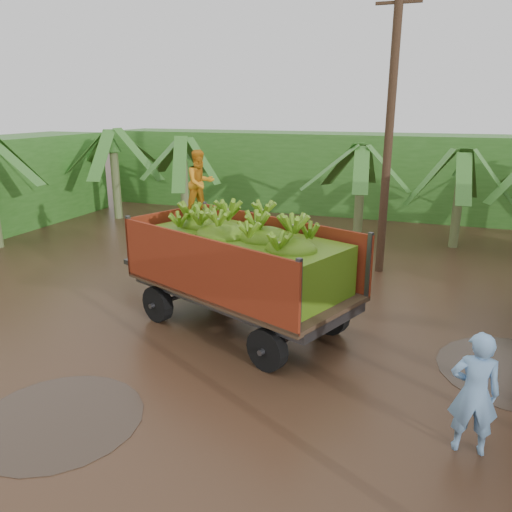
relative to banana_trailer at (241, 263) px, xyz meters
The scene contains 6 objects.
ground 3.02m from the banana_trailer, 59.83° to the right, with size 100.00×100.00×0.00m, color black.
hedge_north 13.76m from the banana_trailer, 92.87° to the left, with size 22.00×3.00×3.60m, color #2D661E.
banana_trailer is the anchor object (origin of this frame).
man_blue 5.47m from the banana_trailer, 31.59° to the right, with size 0.68×0.45×1.87m, color #76A4D7.
utility_pole 6.24m from the banana_trailer, 63.96° to the left, with size 1.20×0.24×8.00m.
banana_plants 5.74m from the banana_trailer, 127.20° to the left, with size 24.68×20.54×4.11m.
Camera 1 is at (2.48, -7.41, 4.81)m, focal length 35.00 mm.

